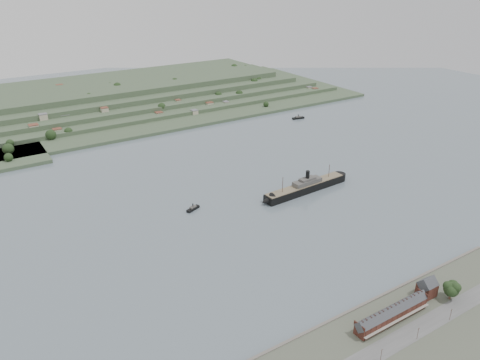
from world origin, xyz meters
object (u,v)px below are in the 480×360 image
gabled_building (427,287)px  steamship (303,188)px  terrace_row (392,313)px  fig_tree (452,289)px  tugboat (193,208)px

gabled_building → steamship: steamship is taller
terrace_row → fig_tree: size_ratio=4.13×
tugboat → fig_tree: bearing=-67.6°
gabled_building → tugboat: 202.53m
tugboat → terrace_row: bearing=-79.8°
steamship → fig_tree: size_ratio=7.80×
terrace_row → fig_tree: (47.42, -7.01, 3.37)m
terrace_row → gabled_building: bearing=6.1°
terrace_row → steamship: (70.62, 168.62, -2.20)m
gabled_building → tugboat: gabled_building is taller
steamship → fig_tree: steamship is taller
terrace_row → gabled_building: size_ratio=3.95×
terrace_row → fig_tree: bearing=-8.4°
gabled_building → steamship: (33.12, 164.60, -3.54)m
steamship → tugboat: steamship is taller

